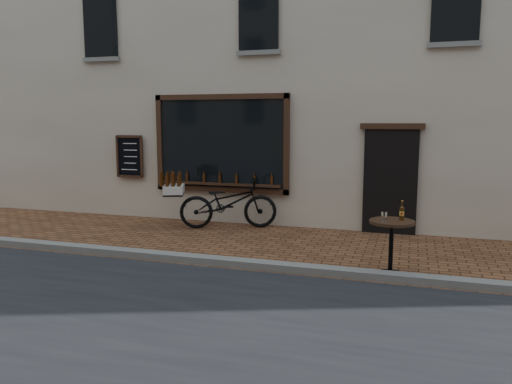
% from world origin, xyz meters
% --- Properties ---
extents(ground, '(90.00, 90.00, 0.00)m').
position_xyz_m(ground, '(0.00, 0.00, 0.00)').
color(ground, '#58311C').
rests_on(ground, ground).
extents(kerb, '(90.00, 0.25, 0.12)m').
position_xyz_m(kerb, '(0.00, 0.20, 0.06)').
color(kerb, slate).
rests_on(kerb, ground).
extents(shop_building, '(28.00, 6.20, 10.00)m').
position_xyz_m(shop_building, '(0.00, 6.50, 5.00)').
color(shop_building, beige).
rests_on(shop_building, ground).
extents(cargo_bicycle, '(2.56, 1.56, 1.21)m').
position_xyz_m(cargo_bicycle, '(-1.58, 2.92, 0.58)').
color(cargo_bicycle, black).
rests_on(cargo_bicycle, ground).
extents(bistro_table, '(0.68, 0.68, 1.17)m').
position_xyz_m(bistro_table, '(2.08, 0.43, 0.62)').
color(bistro_table, black).
rests_on(bistro_table, ground).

